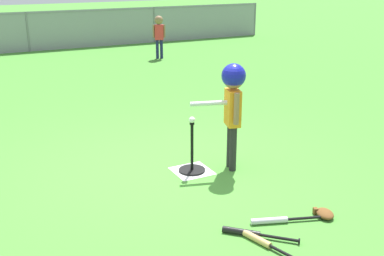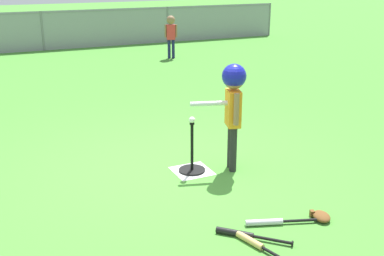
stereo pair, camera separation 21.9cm
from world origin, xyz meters
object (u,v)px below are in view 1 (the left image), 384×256
Objects in this scene: spare_bat_black at (249,233)px; glove_near_bats at (324,213)px; spare_bat_wood at (263,242)px; baseball_on_tee at (192,120)px; batter_child at (233,95)px; spare_bat_silver at (277,220)px; fielder_deep_left at (159,31)px; batting_tee at (192,164)px.

spare_bat_black is 0.86m from glove_near_bats.
baseball_on_tee is at bearing 83.85° from spare_bat_wood.
batter_child is at bearing 97.46° from glove_near_bats.
spare_bat_wood is (-0.34, -0.25, -0.00)m from spare_bat_silver.
glove_near_bats is (-2.04, -8.66, -0.70)m from fielder_deep_left.
batting_tee is 1.72m from spare_bat_wood.
spare_bat_silver is at bearing -106.48° from fielder_deep_left.
fielder_deep_left is 8.94m from spare_bat_silver.
batting_tee is 1.13× the size of spare_bat_black.
spare_bat_wood is at bearing -143.85° from spare_bat_silver.
batting_tee is at bearing 96.21° from spare_bat_silver.
spare_bat_black is at bearing -97.75° from batting_tee.
batting_tee is 1.55m from spare_bat_black.
glove_near_bats is (0.19, -1.44, -0.89)m from batter_child.
batting_tee is at bearing -110.76° from fielder_deep_left.
spare_bat_silver is at bearing 166.33° from glove_near_bats.
spare_bat_black is at bearing -108.57° from fielder_deep_left.
batter_child reaches higher than glove_near_bats.
baseball_on_tee is 0.06× the size of batter_child.
spare_bat_wood is at bearing -82.32° from spare_bat_black.
batting_tee is 0.96m from batter_child.
spare_bat_black is (-0.67, -1.39, -0.89)m from batter_child.
batter_child reaches higher than spare_bat_silver.
batting_tee is at bearing 112.38° from glove_near_bats.
batter_child is at bearing 64.33° from spare_bat_black.
fielder_deep_left is 9.12m from spare_bat_black.
fielder_deep_left is at bearing 71.43° from spare_bat_black.
fielder_deep_left is 9.28m from spare_bat_wood.
glove_near_bats is (0.65, -1.58, -0.62)m from baseball_on_tee.
batting_tee is at bearing 0.00° from baseball_on_tee.
spare_bat_silver is 0.51m from glove_near_bats.
batting_tee is 7.60m from fielder_deep_left.
fielder_deep_left is 1.63× the size of spare_bat_silver.
spare_bat_wood is 0.18m from spare_bat_black.
fielder_deep_left reaches higher than spare_bat_silver.
batter_child is (0.46, -0.14, 0.83)m from batting_tee.
baseball_on_tee is 0.14× the size of spare_bat_black.
spare_bat_silver is (-0.30, -1.32, -0.89)m from batter_child.
fielder_deep_left is at bearing 76.78° from glove_near_bats.
batter_child is 1.62m from spare_bat_silver.
glove_near_bats is (0.65, -1.58, -0.06)m from batting_tee.
spare_bat_black is at bearing -115.67° from batter_child.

